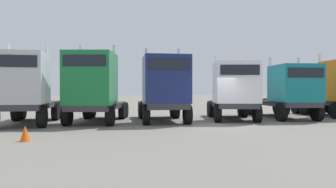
{
  "coord_description": "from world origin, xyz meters",
  "views": [
    {
      "loc": [
        -6.25,
        -14.45,
        1.79
      ],
      "look_at": [
        -1.73,
        3.44,
        1.59
      ],
      "focal_mm": 32.36,
      "sensor_mm": 36.0,
      "label": 1
    }
  ],
  "objects_px": {
    "semi_truck_silver": "(24,88)",
    "semi_truck_white": "(234,90)",
    "semi_truck_navy": "(164,89)",
    "semi_truck_green": "(94,88)",
    "semi_truck_teal": "(289,91)",
    "traffic_cone_near": "(25,133)"
  },
  "relations": [
    {
      "from": "semi_truck_navy",
      "to": "semi_truck_white",
      "type": "relative_size",
      "value": 0.98
    },
    {
      "from": "semi_truck_navy",
      "to": "traffic_cone_near",
      "type": "relative_size",
      "value": 10.91
    },
    {
      "from": "semi_truck_white",
      "to": "semi_truck_teal",
      "type": "xyz_separation_m",
      "value": [
        3.71,
        -0.07,
        -0.08
      ]
    },
    {
      "from": "semi_truck_navy",
      "to": "traffic_cone_near",
      "type": "bearing_deg",
      "value": -46.07
    },
    {
      "from": "semi_truck_green",
      "to": "semi_truck_navy",
      "type": "relative_size",
      "value": 1.06
    },
    {
      "from": "semi_truck_silver",
      "to": "semi_truck_navy",
      "type": "distance_m",
      "value": 7.32
    },
    {
      "from": "semi_truck_navy",
      "to": "semi_truck_green",
      "type": "bearing_deg",
      "value": -90.06
    },
    {
      "from": "semi_truck_white",
      "to": "semi_truck_silver",
      "type": "bearing_deg",
      "value": -74.7
    },
    {
      "from": "semi_truck_green",
      "to": "traffic_cone_near",
      "type": "height_order",
      "value": "semi_truck_green"
    },
    {
      "from": "semi_truck_navy",
      "to": "semi_truck_teal",
      "type": "xyz_separation_m",
      "value": [
        8.0,
        -0.01,
        -0.16
      ]
    },
    {
      "from": "semi_truck_silver",
      "to": "semi_truck_navy",
      "type": "relative_size",
      "value": 1.02
    },
    {
      "from": "semi_truck_green",
      "to": "traffic_cone_near",
      "type": "bearing_deg",
      "value": -9.5
    },
    {
      "from": "semi_truck_silver",
      "to": "semi_truck_white",
      "type": "height_order",
      "value": "semi_truck_silver"
    },
    {
      "from": "semi_truck_green",
      "to": "semi_truck_navy",
      "type": "height_order",
      "value": "semi_truck_green"
    },
    {
      "from": "semi_truck_silver",
      "to": "semi_truck_green",
      "type": "bearing_deg",
      "value": 94.5
    },
    {
      "from": "traffic_cone_near",
      "to": "semi_truck_silver",
      "type": "bearing_deg",
      "value": 101.61
    },
    {
      "from": "traffic_cone_near",
      "to": "semi_truck_white",
      "type": "bearing_deg",
      "value": 25.31
    },
    {
      "from": "semi_truck_teal",
      "to": "traffic_cone_near",
      "type": "bearing_deg",
      "value": -61.69
    },
    {
      "from": "semi_truck_teal",
      "to": "semi_truck_silver",
      "type": "bearing_deg",
      "value": -81.93
    },
    {
      "from": "semi_truck_teal",
      "to": "traffic_cone_near",
      "type": "distance_m",
      "value": 15.14
    },
    {
      "from": "semi_truck_white",
      "to": "traffic_cone_near",
      "type": "bearing_deg",
      "value": -48.14
    },
    {
      "from": "semi_truck_navy",
      "to": "semi_truck_white",
      "type": "distance_m",
      "value": 4.29
    }
  ]
}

